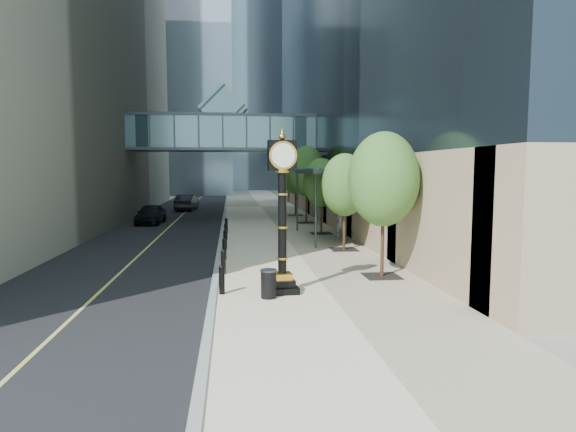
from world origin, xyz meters
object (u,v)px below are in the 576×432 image
object	(u,v)px
trash_bin	(269,285)
car_far	(187,202)
pedestrian	(341,223)
car_near	(151,214)
street_clock	(282,225)

from	to	relation	value
trash_bin	car_far	bearing A→B (deg)	99.26
pedestrian	car_far	size ratio (longest dim) A/B	0.36
car_near	street_clock	bearing A→B (deg)	-67.50
street_clock	pedestrian	world-z (taller)	street_clock
trash_bin	car_far	distance (m)	36.51
car_near	car_far	world-z (taller)	car_far
trash_bin	car_far	size ratio (longest dim) A/B	0.18
pedestrian	car_far	world-z (taller)	pedestrian
street_clock	trash_bin	world-z (taller)	street_clock
trash_bin	car_near	bearing A→B (deg)	107.95
street_clock	car_near	size ratio (longest dim) A/B	1.20
trash_bin	pedestrian	xyz separation A→B (m)	(5.65, 13.88, 0.45)
pedestrian	car_near	world-z (taller)	pedestrian
pedestrian	car_far	distance (m)	24.97
street_clock	pedestrian	distance (m)	14.22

